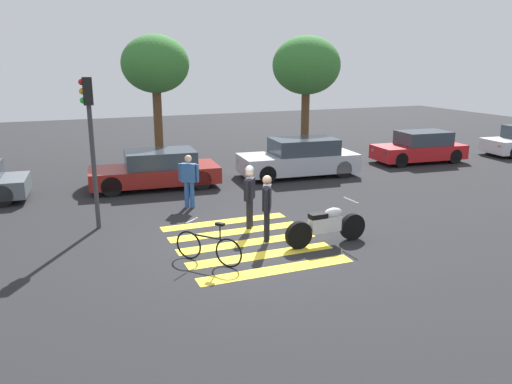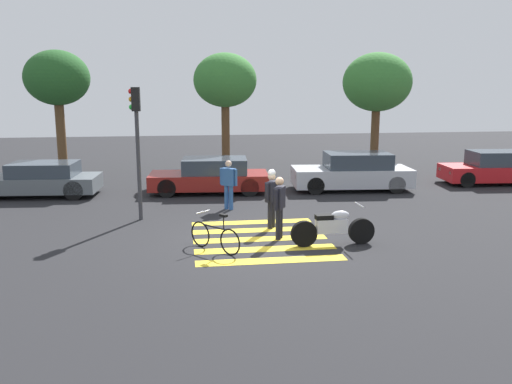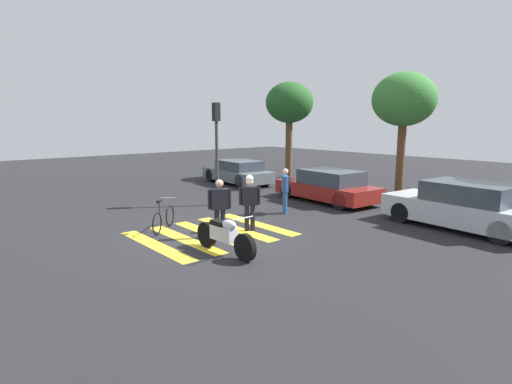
# 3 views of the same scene
# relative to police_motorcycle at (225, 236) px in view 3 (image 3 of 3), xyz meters

# --- Properties ---
(ground_plane) EXTENTS (60.00, 60.00, 0.00)m
(ground_plane) POSITION_rel_police_motorcycle_xyz_m (-1.77, 0.79, -0.47)
(ground_plane) COLOR #232326
(police_motorcycle) EXTENTS (2.22, 0.62, 1.06)m
(police_motorcycle) POSITION_rel_police_motorcycle_xyz_m (0.00, 0.00, 0.00)
(police_motorcycle) COLOR black
(police_motorcycle) RESTS_ON ground_plane
(leaning_bicycle) EXTENTS (1.15, 1.34, 0.99)m
(leaning_bicycle) POSITION_rel_police_motorcycle_xyz_m (-3.04, -0.08, -0.10)
(leaning_bicycle) COLOR black
(leaning_bicycle) RESTS_ON ground_plane
(officer_on_foot) EXTENTS (0.43, 0.55, 1.72)m
(officer_on_foot) POSITION_rel_police_motorcycle_xyz_m (-1.28, 1.89, 0.52)
(officer_on_foot) COLOR black
(officer_on_foot) RESTS_ON ground_plane
(officer_by_motorcycle) EXTENTS (0.40, 0.61, 1.69)m
(officer_by_motorcycle) POSITION_rel_police_motorcycle_xyz_m (-1.26, 0.76, 0.49)
(officer_by_motorcycle) COLOR black
(officer_by_motorcycle) RESTS_ON ground_plane
(pedestrian_bystander) EXTENTS (0.55, 0.44, 1.64)m
(pedestrian_bystander) POSITION_rel_police_motorcycle_xyz_m (-2.30, 4.39, 0.46)
(pedestrian_bystander) COLOR #2D5999
(pedestrian_bystander) RESTS_ON ground_plane
(crosswalk_stripes) EXTENTS (3.59, 4.05, 0.01)m
(crosswalk_stripes) POSITION_rel_police_motorcycle_xyz_m (-1.77, 0.79, -0.47)
(crosswalk_stripes) COLOR yellow
(crosswalk_stripes) RESTS_ON ground_plane
(car_grey_coupe) EXTENTS (4.45, 2.13, 1.26)m
(car_grey_coupe) POSITION_rel_police_motorcycle_xyz_m (-9.02, 7.50, 0.15)
(car_grey_coupe) COLOR black
(car_grey_coupe) RESTS_ON ground_plane
(car_maroon_wagon) EXTENTS (4.61, 2.19, 1.32)m
(car_maroon_wagon) POSITION_rel_police_motorcycle_xyz_m (-2.74, 7.31, 0.17)
(car_maroon_wagon) COLOR black
(car_maroon_wagon) RESTS_ON ground_plane
(car_silver_sedan) EXTENTS (4.69, 2.20, 1.47)m
(car_silver_sedan) POSITION_rel_police_motorcycle_xyz_m (2.82, 7.06, 0.23)
(car_silver_sedan) COLOR black
(car_silver_sedan) RESTS_ON ground_plane
(traffic_light_pole) EXTENTS (0.34, 0.25, 4.00)m
(traffic_light_pole) POSITION_rel_police_motorcycle_xyz_m (-5.11, 3.40, 2.23)
(traffic_light_pole) COLOR #38383D
(traffic_light_pole) RESTS_ON ground_plane
(street_tree_near) EXTENTS (2.73, 2.73, 5.51)m
(street_tree_near) POSITION_rel_police_motorcycle_xyz_m (-8.98, 11.26, 3.80)
(street_tree_near) COLOR brown
(street_tree_near) RESTS_ON ground_plane
(street_tree_mid) EXTENTS (2.80, 2.80, 5.45)m
(street_tree_mid) POSITION_rel_police_motorcycle_xyz_m (-1.82, 11.26, 3.73)
(street_tree_mid) COLOR brown
(street_tree_mid) RESTS_ON ground_plane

